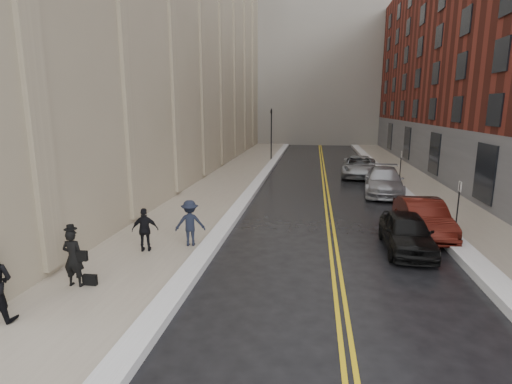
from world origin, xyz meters
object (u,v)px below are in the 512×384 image
(car_silver_near, at_px, (384,181))
(pedestrian_b, at_px, (190,223))
(car_black, at_px, (407,232))
(pedestrian_main, at_px, (73,258))
(pedestrian_c, at_px, (145,230))
(car_maroon, at_px, (423,217))
(car_silver_far, at_px, (359,166))

(car_silver_near, distance_m, pedestrian_b, 14.50)
(car_black, relative_size, pedestrian_main, 2.40)
(car_silver_near, bearing_deg, pedestrian_c, -123.60)
(car_black, xyz_separation_m, pedestrian_c, (-9.58, -1.86, 0.24))
(car_maroon, height_order, pedestrian_main, pedestrian_main)
(car_maroon, xyz_separation_m, pedestrian_main, (-11.57, -7.04, 0.27))
(pedestrian_main, bearing_deg, car_silver_near, -125.70)
(pedestrian_b, relative_size, pedestrian_c, 1.09)
(car_maroon, height_order, car_silver_far, car_silver_far)
(car_black, distance_m, car_maroon, 2.37)
(car_silver_near, relative_size, pedestrian_main, 3.19)
(pedestrian_main, bearing_deg, car_maroon, -147.99)
(car_black, bearing_deg, pedestrian_b, -171.83)
(car_silver_far, distance_m, pedestrian_b, 19.52)
(car_black, distance_m, car_silver_far, 16.73)
(pedestrian_b, distance_m, pedestrian_c, 1.67)
(pedestrian_c, bearing_deg, car_silver_near, -145.99)
(car_silver_near, bearing_deg, car_black, -87.81)
(car_maroon, distance_m, car_silver_near, 8.29)
(pedestrian_main, relative_size, pedestrian_c, 1.08)
(car_maroon, distance_m, pedestrian_b, 9.77)
(car_silver_near, distance_m, pedestrian_main, 19.03)
(pedestrian_c, bearing_deg, car_silver_far, -132.83)
(car_black, relative_size, pedestrian_c, 2.59)
(car_silver_near, bearing_deg, pedestrian_b, -121.47)
(car_maroon, bearing_deg, car_black, -119.67)
(car_black, relative_size, car_maroon, 0.91)
(car_black, xyz_separation_m, pedestrian_b, (-8.15, -1.01, 0.32))
(car_silver_far, xyz_separation_m, pedestrian_main, (-10.45, -21.68, 0.23))
(pedestrian_main, distance_m, pedestrian_c, 3.21)
(pedestrian_b, bearing_deg, pedestrian_main, 45.60)
(car_black, bearing_deg, pedestrian_c, -167.90)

